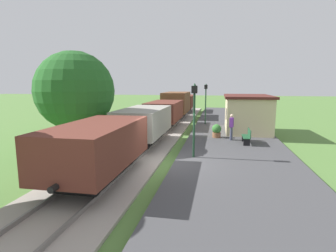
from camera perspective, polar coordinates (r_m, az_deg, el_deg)
ground_plane at (r=12.79m, az=0.31°, el=-8.78°), size 160.00×160.00×0.00m
platform_slab at (r=12.60m, az=14.95°, el=-8.77°), size 6.00×60.00×0.25m
track_ballast at (r=13.40m, az=-9.93°, el=-7.82°), size 3.80×60.00×0.12m
rail_near at (r=13.13m, az=-6.98°, el=-7.51°), size 0.07×60.00×0.14m
rail_far at (r=13.63m, az=-12.80°, el=-7.05°), size 0.07×60.00×0.14m
freight_train at (r=23.63m, az=-0.55°, el=3.07°), size 2.50×32.60×2.72m
station_hut at (r=21.79m, az=16.48°, el=2.70°), size 3.50×5.80×2.78m
bench_near_hut at (r=17.14m, az=16.54°, el=-2.09°), size 0.42×1.50×0.91m
bench_down_platform at (r=26.37m, az=14.55°, el=1.78°), size 0.42×1.50×0.91m
person_waiting at (r=17.94m, az=13.39°, el=0.03°), size 0.31×0.42×1.71m
potted_planter at (r=18.66m, az=10.33°, el=-0.97°), size 0.64×0.64×0.92m
lamp_post_near at (r=13.15m, az=5.63°, el=4.14°), size 0.28×0.28×3.70m
lamp_post_far at (r=24.60m, az=8.06°, el=6.34°), size 0.28×0.28×3.70m
tree_trackside_mid at (r=16.41m, az=-19.23°, el=7.08°), size 4.53×4.53×5.77m
tree_trackside_far at (r=23.07m, az=-15.90°, el=7.78°), size 3.52×3.52×5.32m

